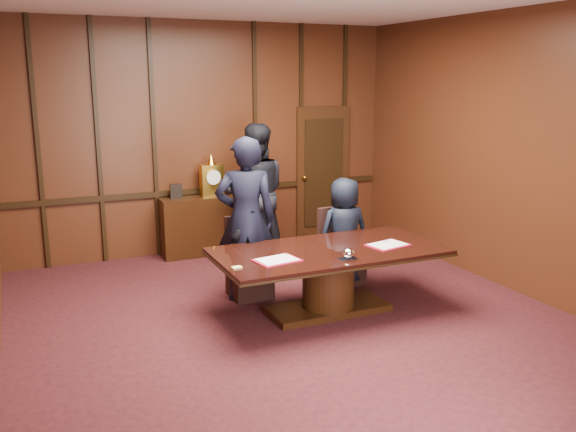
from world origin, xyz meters
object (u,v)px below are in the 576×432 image
object	(u,v)px
signatory_left	(251,249)
witness_right	(255,194)
signatory_right	(344,232)
sideboard	(213,222)
conference_table	(328,270)
witness_left	(246,219)

from	to	relation	value
signatory_left	witness_right	size ratio (longest dim) A/B	0.61
signatory_left	signatory_right	world-z (taller)	signatory_right
sideboard	witness_right	distance (m)	0.96
sideboard	conference_table	size ratio (longest dim) A/B	0.61
signatory_left	conference_table	bearing A→B (deg)	111.17
signatory_right	witness_left	distance (m)	1.39
conference_table	witness_left	distance (m)	1.18
signatory_left	signatory_right	distance (m)	1.30
conference_table	witness_left	size ratio (longest dim) A/B	1.31
sideboard	signatory_left	bearing A→B (deg)	-94.68
signatory_left	witness_left	bearing A→B (deg)	-26.28
signatory_right	witness_right	size ratio (longest dim) A/B	0.70
conference_table	signatory_left	size ratio (longest dim) A/B	2.10
conference_table	witness_right	world-z (taller)	witness_right
witness_left	sideboard	bearing A→B (deg)	-79.40
conference_table	sideboard	bearing A→B (deg)	99.28
witness_left	witness_right	bearing A→B (deg)	-98.14
conference_table	witness_right	size ratio (longest dim) A/B	1.29
conference_table	signatory_right	distance (m)	1.05
sideboard	witness_left	size ratio (longest dim) A/B	0.80
sideboard	conference_table	xyz separation A→B (m)	(0.48, -2.92, 0.02)
signatory_left	witness_right	bearing A→B (deg)	-130.91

